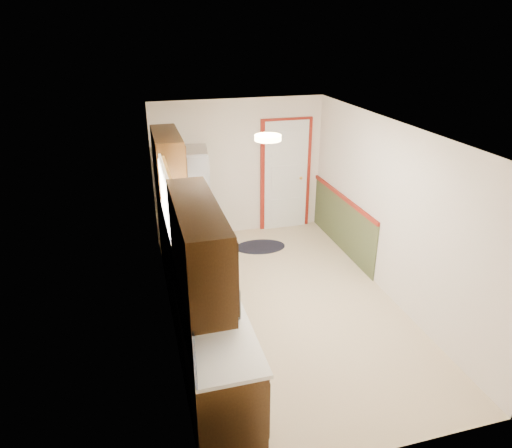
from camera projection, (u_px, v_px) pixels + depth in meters
room_shell at (285, 223)px, 5.79m from camera, size 3.20×5.20×2.52m
kitchen_run at (193, 274)px, 5.39m from camera, size 0.63×4.00×2.20m
back_wall_trim at (298, 185)px, 8.11m from camera, size 1.12×2.30×2.08m
ceiling_fixture at (268, 138)px, 5.08m from camera, size 0.30×0.30×0.06m
microwave at (209, 292)px, 4.40m from camera, size 0.46×0.66×0.41m
refrigerator at (187, 202)px, 7.37m from camera, size 0.81×0.78×1.75m
rug at (260, 247)px, 7.85m from camera, size 0.91×0.63×0.01m
cooktop at (179, 211)px, 6.84m from camera, size 0.48×0.57×0.02m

